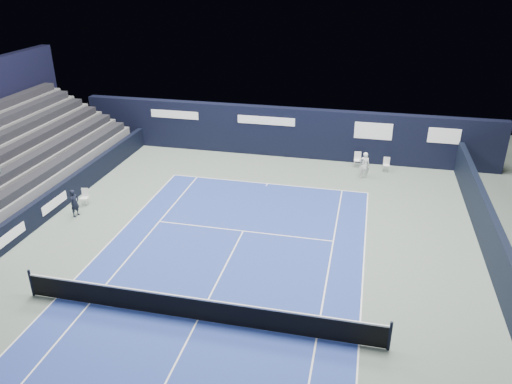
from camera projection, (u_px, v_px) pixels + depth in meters
The scene contains 12 objects.
ground at pixel (215, 287), 18.99m from camera, with size 48.00×48.00×0.00m, color slate.
court_surface at pixel (198, 320), 17.22m from camera, with size 10.97×23.77×0.01m, color navy.
enclosure_wall_right at pixel (494, 245), 20.02m from camera, with size 0.30×22.00×1.80m, color black.
folding_chair_back_a at pixel (358, 157), 29.82m from camera, with size 0.42×0.45×0.91m.
folding_chair_back_b at pixel (386, 163), 29.19m from camera, with size 0.38×0.37×0.84m.
line_judge_chair at pixel (85, 195), 25.21m from camera, with size 0.40×0.39×0.85m.
line_judge at pixel (75, 203), 23.97m from camera, with size 0.50×0.33×1.37m, color black.
court_markings at pixel (198, 320), 17.21m from camera, with size 11.03×23.83×0.00m.
tennis_net at pixel (197, 308), 17.00m from camera, with size 12.90×0.10×1.10m.
back_sponsor_wall at pixel (283, 132), 31.14m from camera, with size 26.00×0.63×3.10m.
side_barrier_left at pixel (51, 203), 24.16m from camera, with size 0.33×22.00×1.20m.
tennis_player at pixel (364, 165), 28.19m from camera, with size 0.60×0.82×1.53m.
Camera 1 is at (5.03, -12.93, 11.30)m, focal length 35.00 mm.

